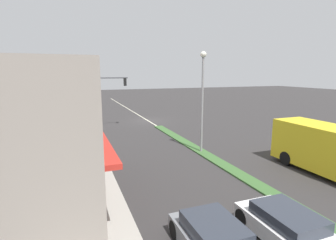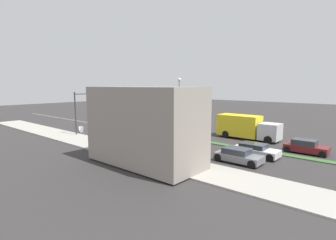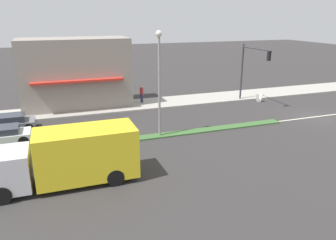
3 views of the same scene
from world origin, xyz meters
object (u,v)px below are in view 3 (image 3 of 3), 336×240
(street_lamp, at_px, (159,71))
(suv_grey, at_px, (8,123))
(delivery_truck, at_px, (69,157))
(pedestrian, at_px, (142,94))
(warning_aframe_sign, at_px, (259,98))
(traffic_signal_main, at_px, (250,64))

(street_lamp, distance_m, suv_grey, 12.30)
(street_lamp, bearing_deg, delivery_truck, 127.30)
(delivery_truck, height_order, suv_grey, delivery_truck)
(pedestrian, distance_m, suv_grey, 12.53)
(delivery_truck, bearing_deg, street_lamp, -52.70)
(warning_aframe_sign, distance_m, delivery_truck, 22.19)
(traffic_signal_main, xyz_separation_m, warning_aframe_sign, (-0.06, -1.28, -3.47))
(street_lamp, bearing_deg, warning_aframe_sign, -64.36)
(traffic_signal_main, bearing_deg, pedestrian, 71.66)
(street_lamp, bearing_deg, pedestrian, -7.59)
(delivery_truck, bearing_deg, pedestrian, -28.40)
(warning_aframe_sign, bearing_deg, street_lamp, 115.64)
(street_lamp, height_order, suv_grey, street_lamp)
(traffic_signal_main, height_order, warning_aframe_sign, traffic_signal_main)
(street_lamp, relative_size, delivery_truck, 0.98)
(warning_aframe_sign, relative_size, suv_grey, 0.21)
(traffic_signal_main, relative_size, pedestrian, 3.32)
(street_lamp, distance_m, delivery_truck, 8.89)
(pedestrian, bearing_deg, warning_aframe_sign, -106.66)
(traffic_signal_main, xyz_separation_m, delivery_truck, (-11.12, 17.93, -2.43))
(traffic_signal_main, distance_m, delivery_truck, 21.24)
(suv_grey, bearing_deg, traffic_signal_main, -87.05)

